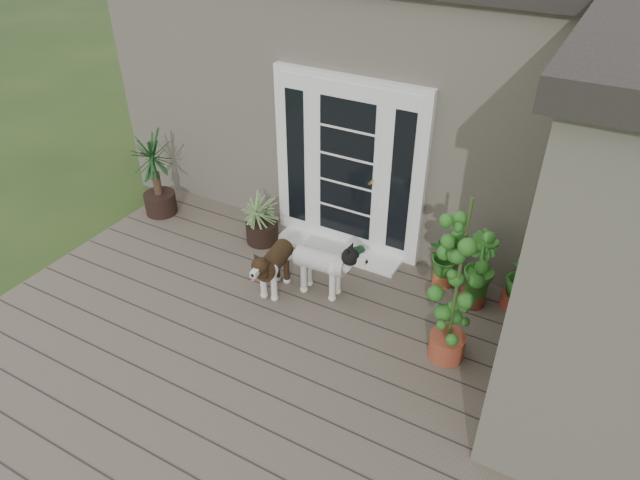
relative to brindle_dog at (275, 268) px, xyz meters
The scene contains 14 objects.
deck 1.14m from the brindle_dog, 64.43° to the right, with size 6.20×4.60×0.12m, color #6B5B4C.
house_main 3.49m from the brindle_dog, 81.85° to the left, with size 7.40×4.00×3.10m, color #665E54.
door_unit 1.47m from the brindle_dog, 77.60° to the left, with size 1.90×0.14×2.15m, color white.
door_step 1.09m from the brindle_dog, 75.27° to the left, with size 1.60×0.40×0.05m, color white.
brindle_dog is the anchor object (origin of this frame).
white_dog 0.51m from the brindle_dog, 24.11° to the left, with size 0.33×0.77×0.64m, color white, non-canonical shape.
spider_plant 1.01m from the brindle_dog, 132.02° to the left, with size 0.68×0.68×0.72m, color #85A163, non-canonical shape.
yucca 2.39m from the brindle_dog, 163.84° to the left, with size 0.80×0.80×1.16m, color black, non-canonical shape.
herb_a 1.91m from the brindle_dog, 32.28° to the left, with size 0.43×0.43×0.55m, color #235919.
herb_b 2.18m from the brindle_dog, 22.83° to the left, with size 0.44×0.44×0.66m, color #205618.
herb_c 2.63m from the brindle_dog, 22.85° to the left, with size 0.35×0.35×0.54m, color #174E16.
sapling 2.11m from the brindle_dog, ahead, with size 0.55×0.55×1.85m, color #20641C, non-canonical shape.
clog_left 1.15m from the brindle_dog, 62.88° to the left, with size 0.14×0.31×0.09m, color #16371C, non-canonical shape.
clog_right 1.11m from the brindle_dog, 61.95° to the left, with size 0.15×0.32×0.10m, color #15361B, non-canonical shape.
Camera 1 is at (2.39, -2.75, 4.20)m, focal length 31.80 mm.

